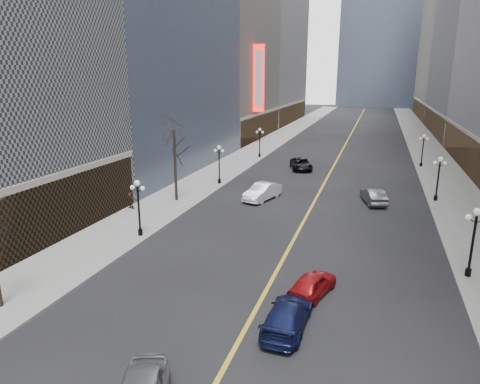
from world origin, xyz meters
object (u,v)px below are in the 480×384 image
Objects in this scene: streetlamp_west_1 at (138,202)px; car_sb_mid at (313,284)px; car_sb_near at (287,316)px; streetlamp_west_3 at (260,139)px; streetlamp_east_2 at (439,174)px; streetlamp_west_2 at (219,160)px; car_sb_far at (373,196)px; streetlamp_east_1 at (474,235)px; streetlamp_east_3 at (423,147)px; car_nb_far at (301,164)px; car_nb_mid at (262,192)px.

streetlamp_west_1 reaches higher than car_sb_mid.
streetlamp_west_3 is at bearing -71.50° from car_sb_near.
car_sb_mid is at bearing -111.43° from streetlamp_east_2.
car_sb_near is 1.20× the size of car_sb_mid.
car_sb_far is (17.52, -2.50, -2.13)m from streetlamp_west_2.
streetlamp_east_1 is at bearing 0.00° from streetlamp_west_1.
streetlamp_east_3 reaches higher than car_sb_mid.
streetlamp_east_1 is at bearing -90.00° from streetlamp_east_3.
streetlamp_east_1 and streetlamp_east_2 have the same top height.
streetlamp_west_1 is at bearing -90.00° from streetlamp_west_2.
streetlamp_east_1 is 29.68m from streetlamp_west_2.
car_nb_far is (-15.85, 29.33, -2.13)m from streetlamp_east_1.
streetlamp_west_2 and streetlamp_west_3 have the same top height.
streetlamp_west_2 reaches higher than car_nb_mid.
car_nb_mid is at bearing -73.99° from streetlamp_west_3.
streetlamp_west_1 is at bearing -123.25° from streetlamp_east_3.
streetlamp_east_1 is 1.11× the size of car_sb_mid.
car_nb_far is at bearing 55.63° from streetlamp_west_2.
car_sb_mid is at bearing -150.31° from streetlamp_east_1.
streetlamp_east_2 is at bearing -90.00° from streetlamp_east_3.
streetlamp_west_1 is at bearing -90.00° from streetlamp_west_3.
streetlamp_east_2 is 18.00m from streetlamp_east_3.
streetlamp_east_3 is 1.00× the size of streetlamp_west_3.
streetlamp_east_3 is (0.00, 18.00, 0.00)m from streetlamp_east_2.
streetlamp_east_2 is at bearing -108.46° from car_sb_near.
streetlamp_west_3 is at bearing 123.25° from streetlamp_east_1.
streetlamp_west_3 reaches higher than car_nb_far.
car_nb_mid is 0.95× the size of car_nb_far.
car_nb_far is at bearing -40.74° from streetlamp_west_3.
streetlamp_east_1 is 23.60m from streetlamp_west_1.
car_nb_mid is (6.51, 13.33, -2.04)m from streetlamp_west_1.
car_nb_far is at bearing 144.46° from streetlamp_east_2.
car_sb_far is at bearing -106.52° from streetlamp_east_3.
car_nb_far is at bearing -70.74° from car_sb_far.
streetlamp_east_2 is 1.00× the size of streetlamp_west_3.
streetlamp_east_2 and streetlamp_east_3 have the same top height.
streetlamp_east_2 is 19.60m from car_nb_far.
streetlamp_east_1 is 0.82× the size of car_nb_far.
car_nb_mid is at bearing -164.71° from streetlamp_east_2.
streetlamp_east_2 is at bearing 0.00° from streetlamp_west_2.
car_sb_mid is (6.75, -34.52, -0.07)m from car_nb_far.
car_nb_far is (7.75, 11.33, -2.13)m from streetlamp_west_2.
streetlamp_west_3 is at bearing -53.80° from car_sb_mid.
streetlamp_east_2 and streetlamp_west_1 have the same top height.
car_nb_far is (7.75, 29.33, -2.13)m from streetlamp_west_1.
streetlamp_east_2 is 1.11× the size of car_sb_mid.
streetlamp_west_3 is at bearing 121.93° from car_nb_mid.
streetlamp_east_2 is at bearing -94.62° from car_sb_mid.
car_sb_far is (-6.08, 15.50, -2.13)m from streetlamp_east_1.
car_nb_mid is at bearing -70.47° from car_sb_near.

